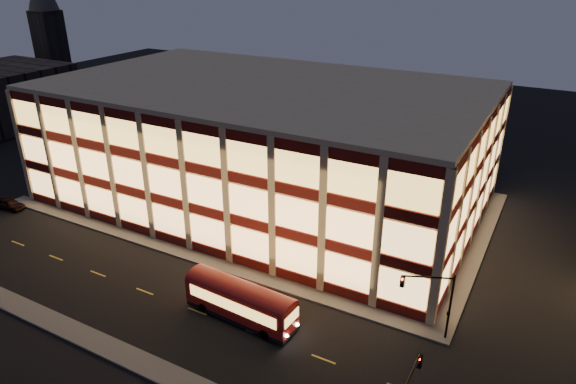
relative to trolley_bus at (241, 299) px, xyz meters
The scene contains 9 objects.
ground 9.37m from the trolley_bus, 148.11° to the left, with size 200.00×200.00×0.00m, color black.
sidewalk_office_south 12.41m from the trolley_bus, 151.55° to the left, with size 54.00×2.00×0.15m, color #514F4C.
sidewalk_office_east 26.68m from the trolley_bus, 55.17° to the left, with size 2.00×30.00×0.15m, color #514F4C.
sidewalk_near 11.42m from the trolley_bus, 133.73° to the right, with size 100.00×2.00×0.15m, color #514F4C.
office_building 24.84m from the trolley_bus, 116.20° to the left, with size 50.45×30.45×14.50m.
church_tower 90.08m from the trolley_bus, 150.04° to the left, with size 5.00×5.00×18.00m, color #2D2621.
traffic_signal_far 15.45m from the trolley_bus, 19.44° to the left, with size 3.79×1.87×6.00m.
trolley_bus is the anchor object (origin of this frame).
parked_car_0 36.32m from the trolley_bus, behind, with size 1.58×3.92×1.34m, color black.
Camera 1 is at (28.19, -33.64, 27.61)m, focal length 32.00 mm.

